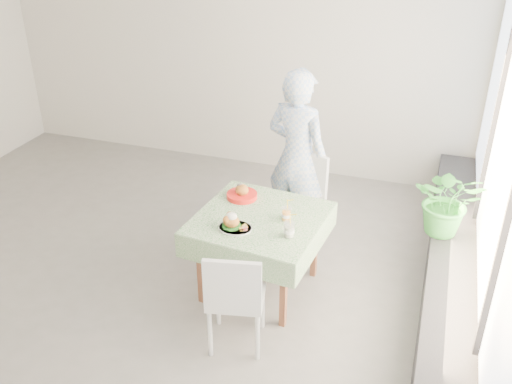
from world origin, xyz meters
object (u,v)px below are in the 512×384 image
(cafe_table, at_px, (260,245))
(chair_far, at_px, (294,221))
(potted_plant, at_px, (448,201))
(diner, at_px, (297,158))
(chair_near, at_px, (237,315))
(main_dish, at_px, (233,224))
(juice_cup_orange, at_px, (286,214))

(cafe_table, relative_size, chair_far, 1.17)
(cafe_table, xyz_separation_m, potted_plant, (1.50, 0.66, 0.36))
(cafe_table, relative_size, diner, 0.64)
(diner, height_order, potted_plant, diner)
(chair_far, distance_m, chair_near, 1.48)
(chair_near, relative_size, main_dish, 3.19)
(potted_plant, bearing_deg, main_dish, -151.30)
(cafe_table, bearing_deg, potted_plant, 23.60)
(chair_far, xyz_separation_m, chair_near, (-0.06, -1.47, -0.02))
(main_dish, bearing_deg, juice_cup_orange, 35.78)
(diner, distance_m, main_dish, 1.22)
(chair_near, bearing_deg, cafe_table, 94.05)
(cafe_table, height_order, chair_near, chair_near)
(chair_far, distance_m, main_dish, 1.14)
(cafe_table, bearing_deg, chair_far, 81.29)
(juice_cup_orange, bearing_deg, potted_plant, 26.41)
(chair_near, xyz_separation_m, main_dish, (-0.20, 0.48, 0.51))
(cafe_table, xyz_separation_m, main_dish, (-0.15, -0.25, 0.33))
(chair_near, distance_m, diner, 1.78)
(diner, bearing_deg, chair_far, 118.89)
(diner, xyz_separation_m, potted_plant, (1.43, -0.29, -0.07))
(cafe_table, bearing_deg, main_dish, -120.76)
(main_dish, relative_size, juice_cup_orange, 1.19)
(juice_cup_orange, bearing_deg, chair_far, 98.77)
(diner, distance_m, potted_plant, 1.46)
(chair_far, bearing_deg, potted_plant, -3.91)
(cafe_table, height_order, juice_cup_orange, juice_cup_orange)
(juice_cup_orange, xyz_separation_m, potted_plant, (1.27, 0.63, 0.02))
(chair_near, xyz_separation_m, potted_plant, (1.45, 1.38, 0.54))
(cafe_table, relative_size, potted_plant, 1.78)
(cafe_table, height_order, main_dish, main_dish)
(diner, xyz_separation_m, juice_cup_orange, (0.15, -0.92, -0.10))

